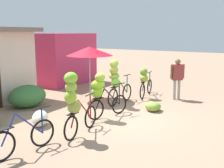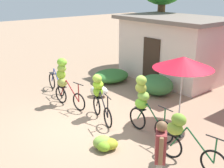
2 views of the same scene
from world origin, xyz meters
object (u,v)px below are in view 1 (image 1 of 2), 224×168
market_umbrella (90,51)px  bicycle_near_pile (74,100)px  bicycle_rightmost (145,80)px  produce_sack (40,118)px  bicycle_by_shop (116,80)px  person_vendor (177,75)px  bicycle_center_loaded (101,92)px  banana_pile_on_ground (153,106)px  bicycle_leftmost (23,138)px  shop_pink (57,58)px

market_umbrella → bicycle_near_pile: size_ratio=1.24×
bicycle_rightmost → produce_sack: bearing=167.2°
bicycle_by_shop → person_vendor: (2.00, -1.59, 0.04)m
bicycle_center_loaded → bicycle_by_shop: 1.63m
person_vendor → banana_pile_on_ground: bearing=175.4°
bicycle_leftmost → bicycle_center_loaded: size_ratio=1.07×
bicycle_near_pile → bicycle_center_loaded: bicycle_near_pile is taller
bicycle_leftmost → bicycle_near_pile: bicycle_near_pile is taller
bicycle_center_loaded → bicycle_rightmost: 3.20m
bicycle_leftmost → bicycle_by_shop: bicycle_by_shop is taller
market_umbrella → person_vendor: market_umbrella is taller
person_vendor → bicycle_rightmost: bearing=107.2°
bicycle_leftmost → banana_pile_on_ground: bicycle_leftmost is taller
produce_sack → bicycle_center_loaded: bearing=-36.4°
bicycle_leftmost → person_vendor: person_vendor is taller
bicycle_leftmost → bicycle_rightmost: size_ratio=0.97×
bicycle_center_loaded → person_vendor: 3.77m
bicycle_center_loaded → shop_pink: bearing=53.9°
shop_pink → produce_sack: (-5.42, -4.33, -1.06)m
shop_pink → market_umbrella: shop_pink is taller
shop_pink → produce_sack: shop_pink is taller
bicycle_near_pile → produce_sack: (0.16, 1.40, -0.74)m
shop_pink → bicycle_center_loaded: size_ratio=2.07×
bicycle_near_pile → bicycle_rightmost: 4.86m
banana_pile_on_ground → market_umbrella: bearing=85.6°
market_umbrella → bicycle_rightmost: 2.51m
bicycle_near_pile → bicycle_rightmost: (4.84, 0.34, -0.25)m
bicycle_rightmost → bicycle_near_pile: bearing=-176.0°
person_vendor → market_umbrella: bearing=121.0°
bicycle_by_shop → bicycle_rightmost: size_ratio=0.99×
produce_sack → shop_pink: bearing=38.6°
bicycle_by_shop → person_vendor: size_ratio=1.05×
bicycle_rightmost → produce_sack: 4.82m
bicycle_near_pile → produce_sack: bicycle_near_pile is taller
market_umbrella → produce_sack: size_ratio=2.97×
market_umbrella → bicycle_by_shop: bearing=-100.2°
bicycle_by_shop → bicycle_near_pile: bearing=-167.4°
bicycle_leftmost → bicycle_rightmost: bicycle_rightmost is taller
bicycle_near_pile → person_vendor: (5.22, -0.88, 0.01)m
bicycle_center_loaded → bicycle_by_shop: bearing=14.5°
bicycle_near_pile → bicycle_by_shop: bearing=12.6°
bicycle_rightmost → person_vendor: person_vendor is taller
bicycle_rightmost → produce_sack: bicycle_rightmost is taller
bicycle_leftmost → produce_sack: (1.47, 1.03, -0.14)m
bicycle_rightmost → bicycle_by_shop: bearing=166.8°
market_umbrella → bicycle_by_shop: 1.66m
shop_pink → bicycle_center_loaded: bearing=-126.1°
bicycle_leftmost → produce_sack: 1.80m
bicycle_near_pile → bicycle_rightmost: bearing=4.0°
bicycle_rightmost → produce_sack: (-4.68, 1.06, -0.49)m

